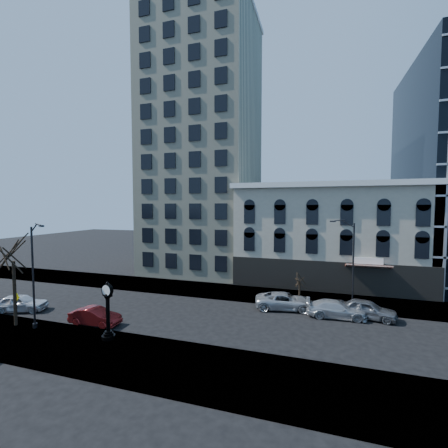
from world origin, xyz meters
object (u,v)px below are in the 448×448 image
(car_near_a, at_px, (20,303))
(street_clock, at_px, (108,313))
(car_near_b, at_px, (95,316))
(street_lamp_near, at_px, (35,248))
(warning_sign, at_px, (16,301))

(car_near_a, bearing_deg, street_clock, -125.50)
(street_clock, relative_size, car_near_b, 0.99)
(street_lamp_near, xyz_separation_m, car_near_a, (-5.59, 2.94, -5.76))
(street_lamp_near, relative_size, car_near_a, 1.85)
(car_near_b, bearing_deg, street_clock, -127.46)
(warning_sign, xyz_separation_m, car_near_a, (-2.51, 2.26, -1.08))
(warning_sign, relative_size, car_near_a, 0.55)
(street_lamp_near, relative_size, warning_sign, 3.35)
(street_lamp_near, xyz_separation_m, car_near_b, (3.30, 2.44, -5.84))
(street_lamp_near, xyz_separation_m, warning_sign, (-3.08, 0.68, -4.67))
(street_clock, bearing_deg, street_lamp_near, -169.48)
(street_clock, height_order, car_near_a, street_clock)
(warning_sign, height_order, car_near_b, warning_sign)
(car_near_a, bearing_deg, street_lamp_near, -140.97)
(street_clock, height_order, street_lamp_near, street_lamp_near)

